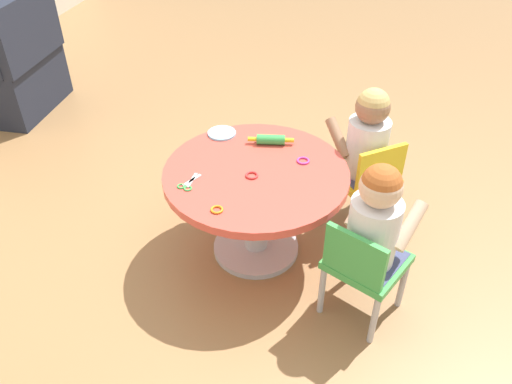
% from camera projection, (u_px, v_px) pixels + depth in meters
% --- Properties ---
extents(ground_plane, '(10.00, 10.00, 0.00)m').
position_uv_depth(ground_plane, '(256.00, 249.00, 2.67)').
color(ground_plane, '#9E7247').
extents(craft_table, '(0.87, 0.87, 0.50)m').
position_uv_depth(craft_table, '(256.00, 191.00, 2.44)').
color(craft_table, silver).
rests_on(craft_table, ground).
extents(child_chair_left, '(0.40, 0.40, 0.54)m').
position_uv_depth(child_chair_left, '(363.00, 265.00, 2.15)').
color(child_chair_left, '#B7B7BC').
rests_on(child_chair_left, ground).
extents(seated_child_left, '(0.43, 0.39, 0.51)m').
position_uv_depth(seated_child_left, '(376.00, 219.00, 2.04)').
color(seated_child_left, '#3F4772').
rests_on(seated_child_left, ground).
extents(child_chair_right, '(0.42, 0.42, 0.54)m').
position_uv_depth(child_chair_right, '(366.00, 177.00, 2.66)').
color(child_chair_right, '#B7B7BC').
rests_on(child_chair_right, ground).
extents(seated_child_right, '(0.44, 0.42, 0.51)m').
position_uv_depth(seated_child_right, '(368.00, 136.00, 2.55)').
color(seated_child_right, '#3F4772').
rests_on(seated_child_right, ground).
extents(armchair_dark, '(0.75, 0.75, 0.85)m').
position_uv_depth(armchair_dark, '(4.00, 69.00, 3.73)').
color(armchair_dark, '#232838').
rests_on(armchair_dark, ground).
extents(rolling_pin, '(0.07, 0.23, 0.05)m').
position_uv_depth(rolling_pin, '(271.00, 140.00, 2.54)').
color(rolling_pin, green).
rests_on(rolling_pin, craft_table).
extents(craft_scissors, '(0.14, 0.09, 0.01)m').
position_uv_depth(craft_scissors, '(188.00, 184.00, 2.28)').
color(craft_scissors, silver).
rests_on(craft_scissors, craft_table).
extents(playdough_blob_0, '(0.15, 0.15, 0.01)m').
position_uv_depth(playdough_blob_0, '(222.00, 133.00, 2.63)').
color(playdough_blob_0, '#8CCCF2').
rests_on(playdough_blob_0, craft_table).
extents(cookie_cutter_0, '(0.06, 0.06, 0.01)m').
position_uv_depth(cookie_cutter_0, '(252.00, 175.00, 2.33)').
color(cookie_cutter_0, red).
rests_on(cookie_cutter_0, craft_table).
extents(cookie_cutter_1, '(0.06, 0.06, 0.01)m').
position_uv_depth(cookie_cutter_1, '(217.00, 210.00, 2.14)').
color(cookie_cutter_1, orange).
rests_on(cookie_cutter_1, craft_table).
extents(cookie_cutter_2, '(0.06, 0.06, 0.01)m').
position_uv_depth(cookie_cutter_2, '(303.00, 161.00, 2.43)').
color(cookie_cutter_2, '#D83FA5').
rests_on(cookie_cutter_2, craft_table).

